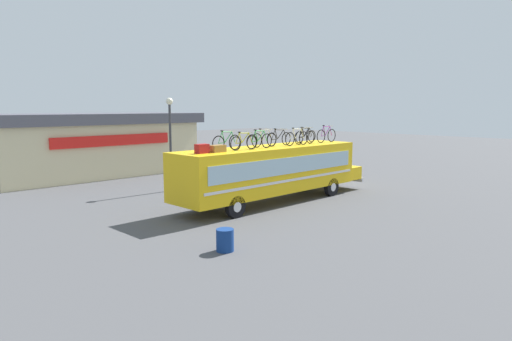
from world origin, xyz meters
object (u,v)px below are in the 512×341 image
bus (273,169)px  trash_bin (225,240)px  luggage_bag_1 (202,149)px  rooftop_bicycle_2 (244,142)px  rooftop_bicycle_5 (279,138)px  luggage_bag_2 (217,149)px  rooftop_bicycle_4 (264,139)px  rooftop_bicycle_3 (259,141)px  rooftop_bicycle_6 (297,138)px  rooftop_bicycle_8 (306,136)px  rooftop_bicycle_9 (326,135)px  rooftop_bicycle_1 (227,142)px  rooftop_bicycle_7 (305,137)px  street_lamp (170,130)px

bus → trash_bin: bearing=-148.1°
luggage_bag_1 → trash_bin: 5.44m
rooftop_bicycle_2 → rooftop_bicycle_5: 2.81m
luggage_bag_2 → rooftop_bicycle_4: bearing=6.4°
rooftop_bicycle_3 → rooftop_bicycle_6: 2.70m
rooftop_bicycle_2 → rooftop_bicycle_4: (1.80, 0.43, 0.03)m
rooftop_bicycle_4 → rooftop_bicycle_8: size_ratio=1.01×
luggage_bag_2 → rooftop_bicycle_8: (6.97, 0.68, 0.22)m
rooftop_bicycle_3 → rooftop_bicycle_9: rooftop_bicycle_9 is taller
rooftop_bicycle_3 → rooftop_bicycle_5: (1.84, 0.41, -0.01)m
rooftop_bicycle_2 → luggage_bag_1: bearing=177.2°
luggage_bag_2 → rooftop_bicycle_6: rooftop_bicycle_6 is taller
rooftop_bicycle_1 → rooftop_bicycle_3: size_ratio=0.99×
rooftop_bicycle_1 → rooftop_bicycle_7: size_ratio=1.02×
rooftop_bicycle_1 → street_lamp: 6.47m
luggage_bag_2 → rooftop_bicycle_7: rooftop_bicycle_7 is taller
rooftop_bicycle_4 → rooftop_bicycle_9: 4.58m
rooftop_bicycle_3 → rooftop_bicycle_9: bearing=1.0°
rooftop_bicycle_3 → street_lamp: (-0.46, 6.71, 0.28)m
rooftop_bicycle_2 → rooftop_bicycle_5: bearing=7.0°
rooftop_bicycle_1 → street_lamp: size_ratio=0.32×
rooftop_bicycle_1 → rooftop_bicycle_7: rooftop_bicycle_1 is taller
rooftop_bicycle_3 → rooftop_bicycle_2: bearing=175.8°
bus → street_lamp: bearing=105.9°
trash_bin → rooftop_bicycle_2: bearing=40.7°
rooftop_bicycle_8 → rooftop_bicycle_1: bearing=-176.0°
luggage_bag_2 → rooftop_bicycle_2: size_ratio=0.42×
rooftop_bicycle_5 → rooftop_bicycle_8: (2.64, 0.40, -0.01)m
rooftop_bicycle_8 → trash_bin: bearing=-154.8°
rooftop_bicycle_3 → rooftop_bicycle_5: 1.89m
rooftop_bicycle_4 → rooftop_bicycle_8: 3.63m
rooftop_bicycle_5 → rooftop_bicycle_7: bearing=-6.5°
street_lamp → bus: bearing=-74.1°
rooftop_bicycle_9 → trash_bin: rooftop_bicycle_9 is taller
rooftop_bicycle_1 → rooftop_bicycle_3: rooftop_bicycle_1 is taller
rooftop_bicycle_1 → street_lamp: (1.27, 6.33, 0.28)m
luggage_bag_1 → rooftop_bicycle_7: 6.95m
rooftop_bicycle_5 → rooftop_bicycle_7: 1.82m
luggage_bag_1 → rooftop_bicycle_1: size_ratio=0.33×
rooftop_bicycle_3 → rooftop_bicycle_8: size_ratio=0.98×
luggage_bag_2 → trash_bin: 5.77m
rooftop_bicycle_2 → street_lamp: bearing=85.8°
street_lamp → trash_bin: bearing=-115.8°
rooftop_bicycle_6 → luggage_bag_1: bearing=177.9°
rooftop_bicycle_5 → trash_bin: bearing=-149.7°
rooftop_bicycle_3 → trash_bin: size_ratio=2.24×
luggage_bag_2 → rooftop_bicycle_6: 5.20m
bus → rooftop_bicycle_5: size_ratio=6.88×
rooftop_bicycle_2 → rooftop_bicycle_9: bearing=0.2°
rooftop_bicycle_2 → trash_bin: bearing=-139.3°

